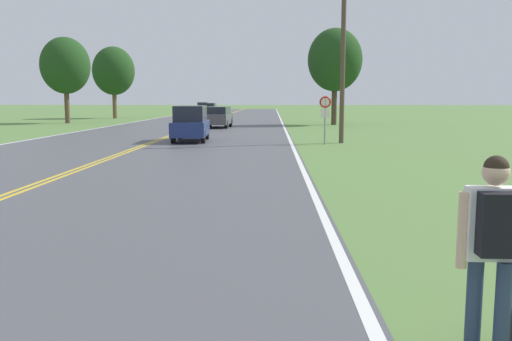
{
  "coord_description": "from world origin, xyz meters",
  "views": [
    {
      "loc": [
        6.11,
        0.15,
        2.23
      ],
      "look_at": [
        5.85,
        9.36,
        1.01
      ],
      "focal_mm": 38.0,
      "sensor_mm": 36.0,
      "label": 1
    }
  ],
  "objects_px": {
    "tree_left_verge": "(114,71)",
    "car_dark_blue_suv_approaching": "(191,123)",
    "traffic_sign": "(325,108)",
    "car_dark_grey_suv_mid_near": "(218,116)",
    "car_dark_green_van_mid_far": "(210,108)",
    "tree_mid_treeline": "(335,60)",
    "tree_behind_sign": "(65,66)",
    "car_silver_suv_receding": "(203,107)",
    "hitchhiker_person": "(494,235)"
  },
  "relations": [
    {
      "from": "tree_left_verge",
      "to": "tree_behind_sign",
      "type": "distance_m",
      "value": 12.88
    },
    {
      "from": "hitchhiker_person",
      "to": "tree_behind_sign",
      "type": "bearing_deg",
      "value": 26.23
    },
    {
      "from": "car_silver_suv_receding",
      "to": "car_dark_blue_suv_approaching",
      "type": "bearing_deg",
      "value": -176.02
    },
    {
      "from": "tree_behind_sign",
      "to": "car_dark_blue_suv_approaching",
      "type": "bearing_deg",
      "value": -55.36
    },
    {
      "from": "car_dark_grey_suv_mid_near",
      "to": "car_dark_green_van_mid_far",
      "type": "height_order",
      "value": "car_dark_grey_suv_mid_near"
    },
    {
      "from": "tree_mid_treeline",
      "to": "car_dark_green_van_mid_far",
      "type": "relative_size",
      "value": 1.8
    },
    {
      "from": "hitchhiker_person",
      "to": "car_dark_blue_suv_approaching",
      "type": "distance_m",
      "value": 24.63
    },
    {
      "from": "tree_behind_sign",
      "to": "car_dark_green_van_mid_far",
      "type": "relative_size",
      "value": 1.71
    },
    {
      "from": "car_dark_green_van_mid_far",
      "to": "tree_left_verge",
      "type": "bearing_deg",
      "value": 157.1
    },
    {
      "from": "hitchhiker_person",
      "to": "car_dark_blue_suv_approaching",
      "type": "height_order",
      "value": "car_dark_blue_suv_approaching"
    },
    {
      "from": "tree_left_verge",
      "to": "tree_behind_sign",
      "type": "relative_size",
      "value": 1.05
    },
    {
      "from": "tree_left_verge",
      "to": "car_dark_grey_suv_mid_near",
      "type": "height_order",
      "value": "tree_left_verge"
    },
    {
      "from": "car_dark_grey_suv_mid_near",
      "to": "traffic_sign",
      "type": "bearing_deg",
      "value": 25.95
    },
    {
      "from": "tree_left_verge",
      "to": "car_dark_green_van_mid_far",
      "type": "height_order",
      "value": "tree_left_verge"
    },
    {
      "from": "tree_behind_sign",
      "to": "car_dark_green_van_mid_far",
      "type": "bearing_deg",
      "value": 74.16
    },
    {
      "from": "traffic_sign",
      "to": "tree_mid_treeline",
      "type": "xyz_separation_m",
      "value": [
        2.78,
        20.52,
        3.72
      ]
    },
    {
      "from": "car_dark_green_van_mid_far",
      "to": "traffic_sign",
      "type": "bearing_deg",
      "value": -167.56
    },
    {
      "from": "traffic_sign",
      "to": "tree_behind_sign",
      "type": "distance_m",
      "value": 31.48
    },
    {
      "from": "car_silver_suv_receding",
      "to": "tree_mid_treeline",
      "type": "bearing_deg",
      "value": -161.0
    },
    {
      "from": "car_dark_grey_suv_mid_near",
      "to": "car_dark_blue_suv_approaching",
      "type": "bearing_deg",
      "value": 2.05
    },
    {
      "from": "car_dark_grey_suv_mid_near",
      "to": "tree_behind_sign",
      "type": "bearing_deg",
      "value": -114.3
    },
    {
      "from": "hitchhiker_person",
      "to": "traffic_sign",
      "type": "xyz_separation_m",
      "value": [
        0.7,
        21.99,
        0.71
      ]
    },
    {
      "from": "tree_behind_sign",
      "to": "car_dark_grey_suv_mid_near",
      "type": "height_order",
      "value": "tree_behind_sign"
    },
    {
      "from": "traffic_sign",
      "to": "tree_mid_treeline",
      "type": "distance_m",
      "value": 21.04
    },
    {
      "from": "tree_behind_sign",
      "to": "car_silver_suv_receding",
      "type": "bearing_deg",
      "value": 79.31
    },
    {
      "from": "tree_mid_treeline",
      "to": "car_dark_green_van_mid_far",
      "type": "height_order",
      "value": "tree_mid_treeline"
    },
    {
      "from": "traffic_sign",
      "to": "tree_behind_sign",
      "type": "bearing_deg",
      "value": 133.06
    },
    {
      "from": "traffic_sign",
      "to": "car_dark_grey_suv_mid_near",
      "type": "relative_size",
      "value": 0.51
    },
    {
      "from": "hitchhiker_person",
      "to": "traffic_sign",
      "type": "height_order",
      "value": "traffic_sign"
    },
    {
      "from": "car_silver_suv_receding",
      "to": "car_dark_green_van_mid_far",
      "type": "bearing_deg",
      "value": -166.39
    },
    {
      "from": "car_dark_blue_suv_approaching",
      "to": "tree_mid_treeline",
      "type": "bearing_deg",
      "value": 149.93
    },
    {
      "from": "tree_behind_sign",
      "to": "car_dark_green_van_mid_far",
      "type": "distance_m",
      "value": 34.72
    },
    {
      "from": "tree_left_verge",
      "to": "car_dark_blue_suv_approaching",
      "type": "relative_size",
      "value": 1.84
    },
    {
      "from": "car_dark_blue_suv_approaching",
      "to": "traffic_sign",
      "type": "bearing_deg",
      "value": 72.05
    },
    {
      "from": "hitchhiker_person",
      "to": "car_dark_blue_suv_approaching",
      "type": "relative_size",
      "value": 0.4
    },
    {
      "from": "tree_behind_sign",
      "to": "tree_mid_treeline",
      "type": "relative_size",
      "value": 0.95
    },
    {
      "from": "tree_mid_treeline",
      "to": "tree_left_verge",
      "type": "bearing_deg",
      "value": 147.06
    },
    {
      "from": "tree_behind_sign",
      "to": "car_dark_blue_suv_approaching",
      "type": "relative_size",
      "value": 1.76
    },
    {
      "from": "hitchhiker_person",
      "to": "car_dark_blue_suv_approaching",
      "type": "bearing_deg",
      "value": 15.97
    },
    {
      "from": "hitchhiker_person",
      "to": "tree_mid_treeline",
      "type": "height_order",
      "value": "tree_mid_treeline"
    },
    {
      "from": "tree_mid_treeline",
      "to": "traffic_sign",
      "type": "bearing_deg",
      "value": -97.71
    },
    {
      "from": "tree_mid_treeline",
      "to": "car_silver_suv_receding",
      "type": "relative_size",
      "value": 1.8
    },
    {
      "from": "tree_behind_sign",
      "to": "car_dark_grey_suv_mid_near",
      "type": "bearing_deg",
      "value": -26.66
    },
    {
      "from": "traffic_sign",
      "to": "car_dark_blue_suv_approaching",
      "type": "distance_m",
      "value": 7.16
    },
    {
      "from": "tree_left_verge",
      "to": "car_dark_blue_suv_approaching",
      "type": "xyz_separation_m",
      "value": [
        13.83,
        -33.86,
        -4.41
      ]
    },
    {
      "from": "tree_behind_sign",
      "to": "car_dark_grey_suv_mid_near",
      "type": "xyz_separation_m",
      "value": [
        14.58,
        -7.32,
        -4.33
      ]
    },
    {
      "from": "tree_mid_treeline",
      "to": "car_dark_grey_suv_mid_near",
      "type": "height_order",
      "value": "tree_mid_treeline"
    },
    {
      "from": "hitchhiker_person",
      "to": "tree_mid_treeline",
      "type": "distance_m",
      "value": 42.88
    },
    {
      "from": "hitchhiker_person",
      "to": "car_dark_green_van_mid_far",
      "type": "distance_m",
      "value": 78.8
    },
    {
      "from": "traffic_sign",
      "to": "tree_left_verge",
      "type": "distance_m",
      "value": 41.44
    }
  ]
}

